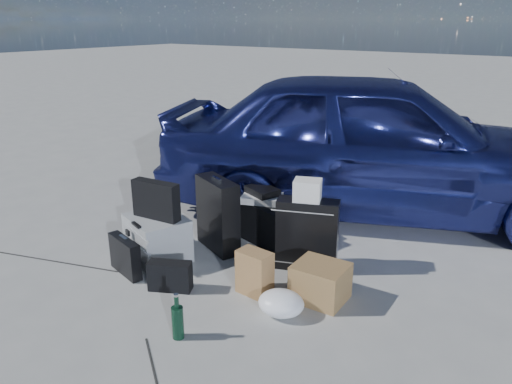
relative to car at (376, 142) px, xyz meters
The scene contains 16 objects.
ground 2.57m from the car, 101.93° to the right, with size 60.00×60.00×0.00m, color #A5A5A0.
car is the anchor object (origin of this frame).
pelican_case 2.54m from the car, 116.09° to the right, with size 0.54×0.44×0.39m, color #B0B4B6.
laptop_bag 2.48m from the car, 115.71° to the right, with size 0.45×0.11×0.33m, color black.
briefcase 2.88m from the car, 112.84° to the right, with size 0.41×0.09×0.32m, color black.
suitcase_left 1.97m from the car, 113.84° to the right, with size 0.52×0.19×0.67m, color black.
suitcase_right 1.69m from the car, 86.59° to the right, with size 0.52×0.19×0.62m, color black.
white_carton 1.62m from the car, 86.97° to the right, with size 0.22×0.18×0.18m, color white.
duffel_bag 1.56m from the car, 113.80° to the right, with size 0.77×0.33×0.39m, color black.
flat_box_white 1.50m from the car, 113.06° to the right, with size 0.37×0.28×0.06m, color white.
flat_box_black 1.47m from the car, 113.79° to the right, with size 0.31×0.22×0.07m, color black.
kraft_bag 2.31m from the car, 90.37° to the right, with size 0.27×0.16×0.36m, color #A68348.
cardboard_box 2.15m from the car, 77.52° to the right, with size 0.39×0.34×0.29m, color olive.
plastic_bag 2.48m from the car, 82.32° to the right, with size 0.34×0.29×0.19m, color white.
messenger_bag 2.72m from the car, 103.02° to the right, with size 0.34×0.13×0.24m, color black.
green_bottle 3.06m from the car, 91.83° to the right, with size 0.08×0.08×0.32m, color black.
Camera 1 is at (2.51, -2.63, 2.04)m, focal length 35.00 mm.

